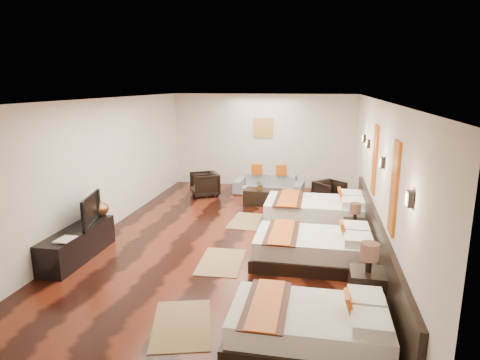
% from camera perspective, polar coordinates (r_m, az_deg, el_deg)
% --- Properties ---
extents(floor, '(5.50, 9.50, 0.01)m').
position_cam_1_polar(floor, '(8.45, -1.46, -8.35)').
color(floor, black).
rests_on(floor, ground).
extents(ceiling, '(5.50, 9.50, 0.01)m').
position_cam_1_polar(ceiling, '(7.87, -1.58, 10.99)').
color(ceiling, white).
rests_on(ceiling, floor).
extents(back_wall, '(5.50, 0.01, 2.80)m').
position_cam_1_polar(back_wall, '(12.65, 3.17, 5.40)').
color(back_wall, silver).
rests_on(back_wall, floor).
extents(left_wall, '(0.01, 9.50, 2.80)m').
position_cam_1_polar(left_wall, '(9.04, -18.81, 1.62)').
color(left_wall, silver).
rests_on(left_wall, floor).
extents(right_wall, '(0.01, 9.50, 2.80)m').
position_cam_1_polar(right_wall, '(7.92, 18.28, 0.13)').
color(right_wall, silver).
rests_on(right_wall, floor).
extents(headboard_panel, '(0.08, 6.60, 0.90)m').
position_cam_1_polar(headboard_panel, '(7.43, 18.19, -8.39)').
color(headboard_panel, black).
rests_on(headboard_panel, floor).
extents(bed_near, '(1.95, 1.22, 0.74)m').
position_cam_1_polar(bed_near, '(5.32, 9.66, -19.28)').
color(bed_near, black).
rests_on(bed_near, floor).
extents(bed_mid, '(2.10, 1.32, 0.80)m').
position_cam_1_polar(bed_mid, '(7.48, 10.22, -9.21)').
color(bed_mid, black).
rests_on(bed_mid, floor).
extents(bed_far, '(2.28, 1.43, 0.87)m').
position_cam_1_polar(bed_far, '(9.43, 10.48, -4.34)').
color(bed_far, black).
rests_on(bed_far, floor).
extents(nightstand_a, '(0.48, 0.48, 0.96)m').
position_cam_1_polar(nightstand_a, '(6.26, 17.06, -13.60)').
color(nightstand_a, black).
rests_on(nightstand_a, floor).
extents(nightstand_b, '(0.41, 0.41, 0.80)m').
position_cam_1_polar(nightstand_b, '(8.59, 15.39, -6.45)').
color(nightstand_b, black).
rests_on(nightstand_b, floor).
extents(jute_mat_near, '(1.05, 1.36, 0.01)m').
position_cam_1_polar(jute_mat_near, '(5.81, -7.99, -19.05)').
color(jute_mat_near, olive).
rests_on(jute_mat_near, floor).
extents(jute_mat_mid, '(0.81, 1.24, 0.01)m').
position_cam_1_polar(jute_mat_mid, '(7.51, -2.60, -11.15)').
color(jute_mat_mid, olive).
rests_on(jute_mat_mid, floor).
extents(jute_mat_far, '(0.81, 1.24, 0.01)m').
position_cam_1_polar(jute_mat_far, '(9.59, 1.08, -5.66)').
color(jute_mat_far, olive).
rests_on(jute_mat_far, floor).
extents(tv_console, '(0.50, 1.80, 0.55)m').
position_cam_1_polar(tv_console, '(8.10, -21.40, -8.17)').
color(tv_console, black).
rests_on(tv_console, floor).
extents(tv, '(0.35, 0.99, 0.57)m').
position_cam_1_polar(tv, '(8.12, -20.42, -3.88)').
color(tv, black).
rests_on(tv, tv_console).
extents(book, '(0.26, 0.35, 0.03)m').
position_cam_1_polar(book, '(7.60, -23.70, -7.44)').
color(book, black).
rests_on(book, tv_console).
extents(figurine, '(0.44, 0.44, 0.37)m').
position_cam_1_polar(figurine, '(8.62, -18.75, -3.44)').
color(figurine, brown).
rests_on(figurine, tv_console).
extents(sofa, '(2.02, 0.93, 0.57)m').
position_cam_1_polar(sofa, '(11.85, 3.98, -0.63)').
color(sofa, gray).
rests_on(sofa, floor).
extents(armchair_left, '(0.99, 0.98, 0.67)m').
position_cam_1_polar(armchair_left, '(11.69, -4.88, -0.59)').
color(armchair_left, black).
rests_on(armchair_left, floor).
extents(armchair_right, '(0.95, 0.95, 0.62)m').
position_cam_1_polar(armchair_right, '(11.10, 12.17, -1.71)').
color(armchair_right, black).
rests_on(armchair_right, floor).
extents(coffee_table, '(1.03, 0.57, 0.40)m').
position_cam_1_polar(coffee_table, '(10.86, 3.29, -2.36)').
color(coffee_table, black).
rests_on(coffee_table, floor).
extents(table_plant, '(0.31, 0.29, 0.27)m').
position_cam_1_polar(table_plant, '(10.74, 2.84, -0.67)').
color(table_plant, '#2A591D').
rests_on(table_plant, coffee_table).
extents(orange_panel_a, '(0.04, 0.40, 1.30)m').
position_cam_1_polar(orange_panel_a, '(6.02, 20.43, -1.05)').
color(orange_panel_a, '#D86014').
rests_on(orange_panel_a, right_wall).
extents(orange_panel_b, '(0.04, 0.40, 1.30)m').
position_cam_1_polar(orange_panel_b, '(8.16, 18.05, 2.65)').
color(orange_panel_b, '#D86014').
rests_on(orange_panel_b, right_wall).
extents(sconce_near, '(0.07, 0.12, 0.18)m').
position_cam_1_polar(sconce_near, '(4.93, 22.25, -2.41)').
color(sconce_near, black).
rests_on(sconce_near, right_wall).
extents(sconce_mid, '(0.07, 0.12, 0.18)m').
position_cam_1_polar(sconce_mid, '(7.05, 18.95, 2.28)').
color(sconce_mid, black).
rests_on(sconce_mid, right_wall).
extents(sconce_far, '(0.07, 0.12, 0.18)m').
position_cam_1_polar(sconce_far, '(9.21, 17.17, 4.79)').
color(sconce_far, black).
rests_on(sconce_far, right_wall).
extents(sconce_lounge, '(0.07, 0.12, 0.18)m').
position_cam_1_polar(sconce_lounge, '(10.10, 16.66, 5.50)').
color(sconce_lounge, black).
rests_on(sconce_lounge, right_wall).
extents(gold_artwork, '(0.60, 0.04, 0.60)m').
position_cam_1_polar(gold_artwork, '(12.59, 3.18, 7.19)').
color(gold_artwork, '#AD873F').
rests_on(gold_artwork, back_wall).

